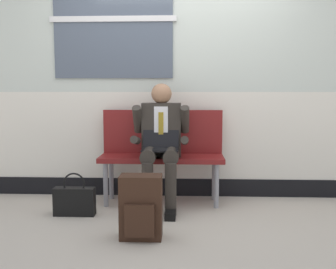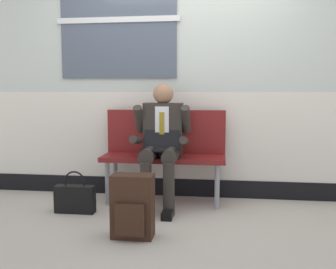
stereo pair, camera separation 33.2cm
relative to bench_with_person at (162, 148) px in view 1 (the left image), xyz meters
name	(u,v)px [view 1 (the left image)]	position (x,y,z in m)	size (l,w,h in m)	color
ground_plane	(175,211)	(0.15, -0.36, -0.57)	(18.00, 18.00, 0.00)	#B2A899
station_wall	(176,55)	(0.14, 0.27, 1.00)	(5.84, 0.17, 3.17)	beige
bench_with_person	(162,148)	(0.00, 0.00, 0.00)	(1.28, 0.42, 0.97)	maroon
person_seated	(161,141)	(0.00, -0.21, 0.10)	(0.57, 0.70, 1.25)	#2D2823
backpack	(141,208)	(-0.10, -1.07, -0.32)	(0.33, 0.23, 0.51)	#331E14
handbag	(74,200)	(-0.80, -0.52, -0.43)	(0.39, 0.11, 0.41)	black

